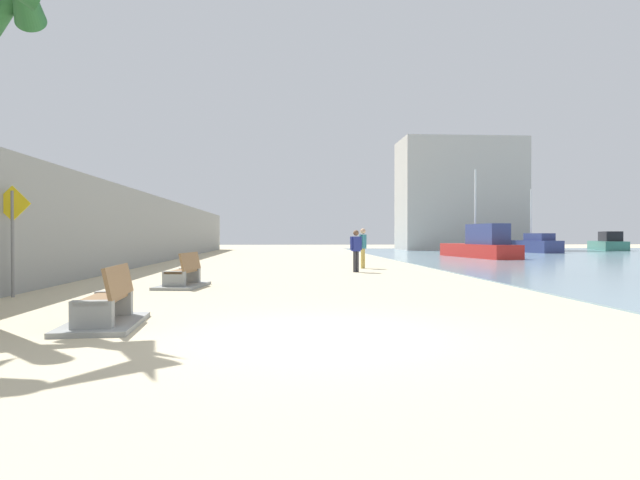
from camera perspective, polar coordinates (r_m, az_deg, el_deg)
The scene contains 11 objects.
ground_plane at distance 25.97m, azimuth -2.71°, elevation -2.75°, with size 120.00×120.00×0.00m, color #C6B793.
seawall at distance 26.84m, azimuth -18.94°, elevation 1.10°, with size 0.80×64.00×3.53m, color gray.
bench_near at distance 9.53m, azimuth -21.37°, elevation -6.95°, with size 1.25×2.17×0.98m.
bench_far at distance 15.98m, azimuth -14.02°, elevation -3.94°, with size 1.37×2.23×0.98m.
person_walking at distance 21.82m, azimuth 3.76°, elevation -0.80°, with size 0.50×0.29×1.67m.
person_standing at distance 24.33m, azimuth 4.48°, elevation -0.51°, with size 0.37×0.43×1.77m.
boat_far_left at distance 59.83m, azimuth 27.72°, elevation -0.31°, with size 4.38×7.98×1.80m.
boat_mid_bay at distance 36.66m, azimuth 16.36°, elevation -0.55°, with size 2.82×8.01×5.74m.
boat_nearest at distance 49.29m, azimuth 21.33°, elevation -0.47°, with size 2.92×5.65×5.35m.
pedestrian_sign at distance 14.82m, azimuth -29.31°, elevation 1.12°, with size 0.85×0.08×2.64m.
harbor_building at distance 56.91m, azimuth 14.30°, elevation 4.53°, with size 12.00×6.00×11.01m, color #ADAAA3.
Camera 1 is at (-0.55, -7.92, 1.46)m, focal length 30.81 mm.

